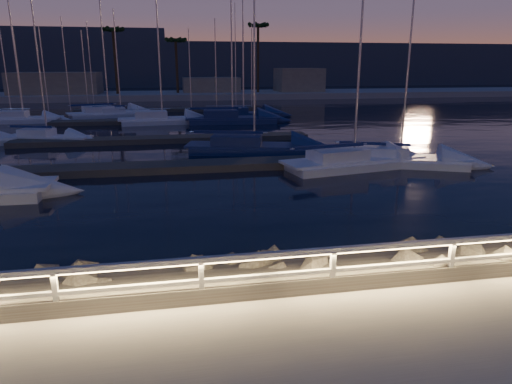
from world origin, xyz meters
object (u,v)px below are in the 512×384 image
Objects in this scene: sailboat_d at (396,158)px; sailboat_k at (107,113)px; sailboat_i at (22,118)px; guard_rail at (151,274)px; sailboat_l at (241,114)px; sailboat_h at (251,146)px; sailboat_j at (160,119)px; sailboat_f at (46,137)px; sailboat_g at (230,118)px; sailboat_c at (350,161)px; sailboat_n at (119,113)px.

sailboat_d is 0.88× the size of sailboat_k.
sailboat_i is (-27.67, 25.72, 0.05)m from sailboat_d.
guard_rail is 42.45m from sailboat_l.
sailboat_h is 1.04× the size of sailboat_j.
sailboat_g is (15.21, 9.26, 0.08)m from sailboat_f.
sailboat_l reaches higher than sailboat_c.
sailboat_f is at bearing -117.03° from sailboat_k.
sailboat_k is at bearing 146.80° from sailboat_d.
sailboat_f is at bearing -145.52° from sailboat_g.
sailboat_f is 0.77× the size of sailboat_l.
guard_rail is at bearing -54.01° from sailboat_f.
sailboat_n is (-4.62, 7.45, -0.07)m from sailboat_j.
sailboat_f is 12.95m from sailboat_j.
sailboat_l is (14.81, -3.19, -0.03)m from sailboat_k.
sailboat_c reaches higher than sailboat_n.
sailboat_l reaches higher than sailboat_n.
sailboat_j reaches higher than sailboat_d.
sailboat_j is 1.26× the size of sailboat_n.
sailboat_l reaches higher than guard_rail.
sailboat_c is 0.93× the size of sailboat_h.
sailboat_f is 0.77× the size of sailboat_j.
sailboat_c is 0.94× the size of sailboat_k.
sailboat_c is 33.84m from sailboat_n.
sailboat_f is at bearing -134.81° from sailboat_j.
sailboat_j is (-6.90, 0.67, -0.00)m from sailboat_g.
sailboat_h is at bearing 118.04° from sailboat_c.
sailboat_c is at bearing -69.27° from sailboat_j.
sailboat_n is at bearing 96.45° from guard_rail.
sailboat_k is (-6.00, 7.47, -0.01)m from sailboat_j.
sailboat_k is at bearing 28.26° from sailboat_i.
sailboat_k reaches higher than sailboat_l.
sailboat_l is at bearing 97.46° from sailboat_h.
sailboat_j is at bearing -152.35° from sailboat_l.
sailboat_i is at bearing -172.45° from sailboat_k.
sailboat_f is at bearing 135.19° from sailboat_c.
sailboat_k reaches higher than sailboat_f.
sailboat_g is 1.05× the size of sailboat_k.
sailboat_d is (13.45, 15.11, -0.97)m from guard_rail.
sailboat_j is at bearing 68.35° from sailboat_f.
sailboat_c is at bearing 54.64° from guard_rail.
sailboat_h is (-7.72, 5.31, 0.04)m from sailboat_d.
sailboat_c reaches higher than sailboat_d.
sailboat_k is at bearing 150.87° from sailboat_g.
sailboat_d is at bearing -68.88° from sailboat_g.
sailboat_c is at bearing -36.10° from sailboat_h.
sailboat_g is 1.09× the size of sailboat_l.
sailboat_k reaches higher than sailboat_i.
sailboat_k is 15.15m from sailboat_l.
guard_rail is 37.23m from sailboat_g.
guard_rail is 37.34m from sailboat_j.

